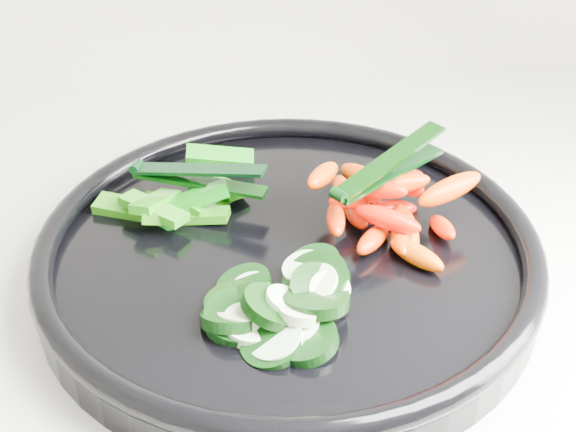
{
  "coord_description": "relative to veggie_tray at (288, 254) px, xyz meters",
  "views": [
    {
      "loc": [
        -0.33,
        1.17,
        1.31
      ],
      "look_at": [
        -0.31,
        1.65,
        0.99
      ],
      "focal_mm": 50.0,
      "sensor_mm": 36.0,
      "label": 1
    }
  ],
  "objects": [
    {
      "name": "pepper_pile",
      "position": [
        -0.08,
        0.06,
        0.01
      ],
      "size": [
        0.13,
        0.11,
        0.04
      ],
      "color": "#0B6109",
      "rests_on": "veggie_tray"
    },
    {
      "name": "tong_pepper",
      "position": [
        -0.07,
        0.07,
        0.03
      ],
      "size": [
        0.11,
        0.05,
        0.02
      ],
      "color": "black",
      "rests_on": "pepper_pile"
    },
    {
      "name": "cucumber_pile",
      "position": [
        -0.01,
        -0.07,
        0.01
      ],
      "size": [
        0.11,
        0.12,
        0.04
      ],
      "color": "black",
      "rests_on": "veggie_tray"
    },
    {
      "name": "veggie_tray",
      "position": [
        0.0,
        0.0,
        0.0
      ],
      "size": [
        0.48,
        0.48,
        0.04
      ],
      "color": "black",
      "rests_on": "counter"
    },
    {
      "name": "tong_carrot",
      "position": [
        0.08,
        0.03,
        0.05
      ],
      "size": [
        0.1,
        0.08,
        0.02
      ],
      "color": "black",
      "rests_on": "carrot_pile"
    },
    {
      "name": "carrot_pile",
      "position": [
        0.08,
        0.03,
        0.02
      ],
      "size": [
        0.14,
        0.16,
        0.06
      ],
      "color": "#E93400",
      "rests_on": "veggie_tray"
    }
  ]
}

